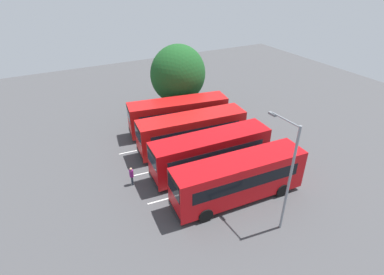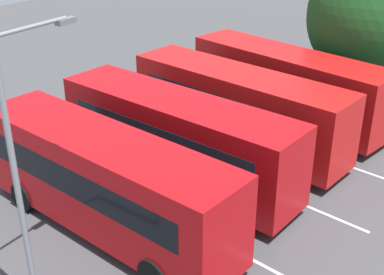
% 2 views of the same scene
% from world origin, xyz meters
% --- Properties ---
extents(ground_plane, '(66.82, 66.82, 0.00)m').
position_xyz_m(ground_plane, '(0.00, 0.00, 0.00)').
color(ground_plane, '#424244').
extents(bus_far_left, '(10.26, 3.93, 3.43)m').
position_xyz_m(bus_far_left, '(-0.12, -5.87, 1.89)').
color(bus_far_left, red).
rests_on(bus_far_left, ground).
extents(bus_center_left, '(10.19, 3.28, 3.43)m').
position_xyz_m(bus_center_left, '(0.28, -2.10, 1.89)').
color(bus_center_left, red).
rests_on(bus_center_left, ground).
extents(bus_center_right, '(10.13, 2.92, 3.43)m').
position_xyz_m(bus_center_right, '(0.56, 1.76, 1.89)').
color(bus_center_right, '#B70C11').
rests_on(bus_center_right, ground).
extents(bus_far_right, '(10.15, 3.02, 3.43)m').
position_xyz_m(bus_far_right, '(0.52, 5.62, 1.89)').
color(bus_far_right, '#B70C11').
rests_on(bus_far_right, ground).
extents(pedestrian, '(0.32, 0.32, 1.60)m').
position_xyz_m(pedestrian, '(6.92, 0.44, 0.94)').
color(pedestrian, '#232833').
rests_on(pedestrian, ground).
extents(street_lamp, '(0.28, 2.50, 7.65)m').
position_xyz_m(street_lamp, '(-0.39, 9.09, 4.41)').
color(street_lamp, gray).
rests_on(street_lamp, ground).
extents(depot_tree, '(6.24, 5.62, 7.86)m').
position_xyz_m(depot_tree, '(-2.21, -10.15, 4.57)').
color(depot_tree, '#4C3823').
rests_on(depot_tree, ground).
extents(lane_stripe_outer_left, '(13.33, 1.35, 0.01)m').
position_xyz_m(lane_stripe_outer_left, '(0.00, -3.75, 0.00)').
color(lane_stripe_outer_left, silver).
rests_on(lane_stripe_outer_left, ground).
extents(lane_stripe_inner_left, '(13.33, 1.35, 0.01)m').
position_xyz_m(lane_stripe_inner_left, '(0.00, 0.00, 0.00)').
color(lane_stripe_inner_left, silver).
rests_on(lane_stripe_inner_left, ground).
extents(lane_stripe_inner_right, '(13.33, 1.35, 0.01)m').
position_xyz_m(lane_stripe_inner_right, '(0.00, 3.75, 0.00)').
color(lane_stripe_inner_right, silver).
rests_on(lane_stripe_inner_right, ground).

